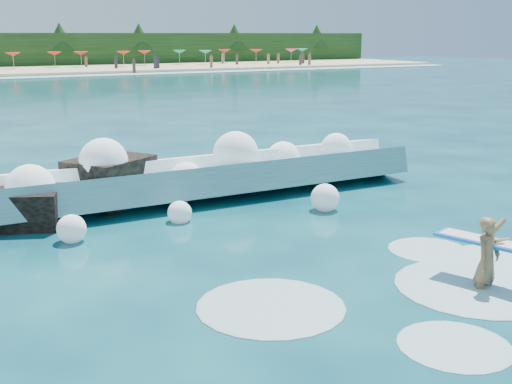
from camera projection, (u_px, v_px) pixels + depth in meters
ground at (239, 279)px, 12.95m from camera, size 200.00×200.00×0.00m
breaking_wave at (144, 186)px, 18.64m from camera, size 17.45×2.74×1.50m
rock_cluster at (1, 202)px, 16.93m from camera, size 8.60×3.65×1.56m
surfer_with_board at (489, 258)px, 12.28m from camera, size 1.28×2.93×1.75m
wave_spray at (142, 171)px, 18.33m from camera, size 14.65×4.53×2.08m
surf_foam at (429, 288)px, 12.51m from camera, size 9.23×5.55×0.16m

